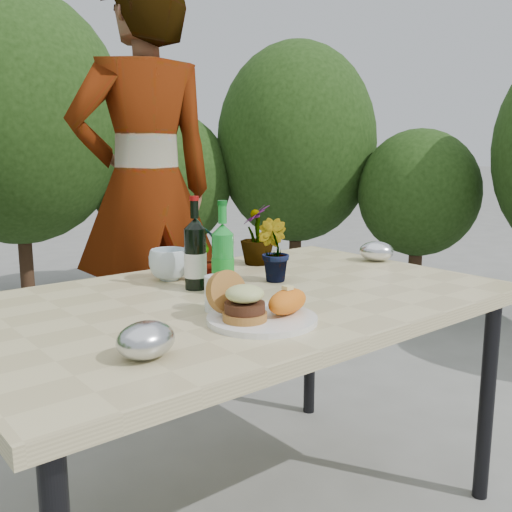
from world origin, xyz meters
TOP-DOWN VIEW (x-y plane):
  - patio_table at (0.00, 0.00)m, footprint 1.60×1.00m
  - shrub_hedge at (0.05, 1.73)m, footprint 6.91×5.18m
  - dinner_plate at (-0.12, -0.25)m, footprint 0.28×0.28m
  - burger_stack at (-0.18, -0.23)m, footprint 0.11×0.16m
  - sweet_potato at (-0.05, -0.27)m, footprint 0.17×0.12m
  - grilled_veg at (-0.10, -0.16)m, footprint 0.08×0.05m
  - wine_bottle at (-0.06, 0.15)m, footprint 0.07×0.07m
  - sparkling_water at (-0.03, 0.05)m, footprint 0.07×0.07m
  - plastic_cup at (-0.15, -0.10)m, footprint 0.07×0.07m
  - seedling_left at (0.03, 0.22)m, footprint 0.12×0.14m
  - seedling_mid at (0.20, 0.08)m, footprint 0.11×0.12m
  - seedling_right at (0.34, 0.33)m, footprint 0.18×0.18m
  - blue_bowl at (-0.06, 0.31)m, footprint 0.15×0.15m
  - foil_packet_left at (-0.47, -0.30)m, footprint 0.15×0.14m
  - foil_packet_right at (0.74, 0.08)m, footprint 0.17×0.17m
  - person at (0.31, 1.12)m, footprint 0.78×0.57m

SIDE VIEW (x-z plane):
  - patio_table at x=0.00m, z-range 0.32..1.07m
  - dinner_plate at x=-0.12m, z-range 0.75..0.76m
  - grilled_veg at x=-0.10m, z-range 0.76..0.79m
  - foil_packet_left at x=-0.47m, z-range 0.75..0.83m
  - foil_packet_right at x=0.74m, z-range 0.75..0.83m
  - sweet_potato at x=-0.05m, z-range 0.77..0.83m
  - plastic_cup at x=-0.15m, z-range 0.75..0.84m
  - blue_bowl at x=-0.06m, z-range 0.75..0.85m
  - burger_stack at x=-0.18m, z-range 0.75..0.87m
  - seedling_mid at x=0.20m, z-range 0.75..0.96m
  - sparkling_water at x=-0.03m, z-range 0.71..0.99m
  - wine_bottle at x=-0.06m, z-range 0.71..1.00m
  - seedling_left at x=0.03m, z-range 0.75..0.97m
  - seedling_right at x=0.34m, z-range 0.75..0.98m
  - person at x=0.31m, z-range 0.00..1.98m
  - shrub_hedge at x=0.05m, z-range 0.00..2.32m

